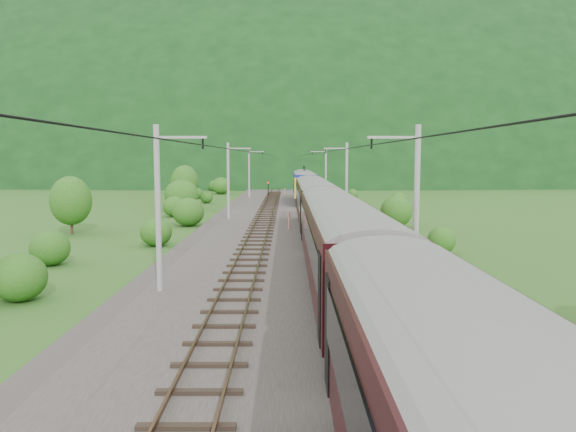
{
  "coord_description": "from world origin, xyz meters",
  "views": [
    {
      "loc": [
        0.02,
        -26.76,
        6.75
      ],
      "look_at": [
        0.05,
        12.95,
        2.6
      ],
      "focal_mm": 35.0,
      "sensor_mm": 36.0,
      "label": 1
    }
  ],
  "objects": [
    {
      "name": "railbed",
      "position": [
        0.0,
        10.0,
        0.15
      ],
      "size": [
        14.0,
        220.0,
        0.3
      ],
      "primitive_type": "cube",
      "color": "#38332D",
      "rests_on": "ground"
    },
    {
      "name": "mountain_ridge",
      "position": [
        -120.0,
        300.0,
        0.0
      ],
      "size": [
        336.0,
        280.0,
        132.0
      ],
      "primitive_type": "ellipsoid",
      "color": "black",
      "rests_on": "ground"
    },
    {
      "name": "signal",
      "position": [
        -3.28,
        68.68,
        1.65
      ],
      "size": [
        0.25,
        0.25,
        2.31
      ],
      "color": "black",
      "rests_on": "railbed"
    },
    {
      "name": "ground",
      "position": [
        0.0,
        0.0,
        0.0
      ],
      "size": [
        600.0,
        600.0,
        0.0
      ],
      "primitive_type": "plane",
      "color": "#2A5219",
      "rests_on": "ground"
    },
    {
      "name": "track_left",
      "position": [
        -2.4,
        10.0,
        0.37
      ],
      "size": [
        2.4,
        220.0,
        0.27
      ],
      "color": "#533323",
      "rests_on": "railbed"
    },
    {
      "name": "mountain_main",
      "position": [
        0.0,
        260.0,
        0.0
      ],
      "size": [
        504.0,
        360.0,
        244.0
      ],
      "primitive_type": "ellipsoid",
      "color": "black",
      "rests_on": "ground"
    },
    {
      "name": "catenary_right",
      "position": [
        6.12,
        32.0,
        4.5
      ],
      "size": [
        2.54,
        192.28,
        8.0
      ],
      "color": "gray",
      "rests_on": "railbed"
    },
    {
      "name": "vegetation_right",
      "position": [
        12.02,
        0.23,
        1.28
      ],
      "size": [
        6.54,
        104.7,
        2.77
      ],
      "color": "#2A5015",
      "rests_on": "ground"
    },
    {
      "name": "overhead_wires",
      "position": [
        0.0,
        10.0,
        7.1
      ],
      "size": [
        4.83,
        198.0,
        0.03
      ],
      "color": "black",
      "rests_on": "ground"
    },
    {
      "name": "hazard_post_near",
      "position": [
        -0.44,
        67.2,
        0.97
      ],
      "size": [
        0.14,
        0.14,
        1.34
      ],
      "primitive_type": "cylinder",
      "color": "red",
      "rests_on": "railbed"
    },
    {
      "name": "catenary_left",
      "position": [
        -6.12,
        32.0,
        4.5
      ],
      "size": [
        2.54,
        192.28,
        8.0
      ],
      "color": "gray",
      "rests_on": "railbed"
    },
    {
      "name": "train",
      "position": [
        2.4,
        -13.11,
        3.58
      ],
      "size": [
        3.03,
        145.7,
        5.28
      ],
      "color": "black",
      "rests_on": "ground"
    },
    {
      "name": "track_right",
      "position": [
        2.4,
        10.0,
        0.37
      ],
      "size": [
        2.4,
        220.0,
        0.27
      ],
      "color": "#533323",
      "rests_on": "railbed"
    },
    {
      "name": "hazard_post_far",
      "position": [
        0.16,
        23.87,
        1.07
      ],
      "size": [
        0.16,
        0.16,
        1.54
      ],
      "primitive_type": "cylinder",
      "color": "red",
      "rests_on": "railbed"
    },
    {
      "name": "vegetation_left",
      "position": [
        -14.32,
        30.87,
        2.45
      ],
      "size": [
        12.58,
        146.94,
        6.9
      ],
      "color": "#2A5015",
      "rests_on": "ground"
    }
  ]
}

